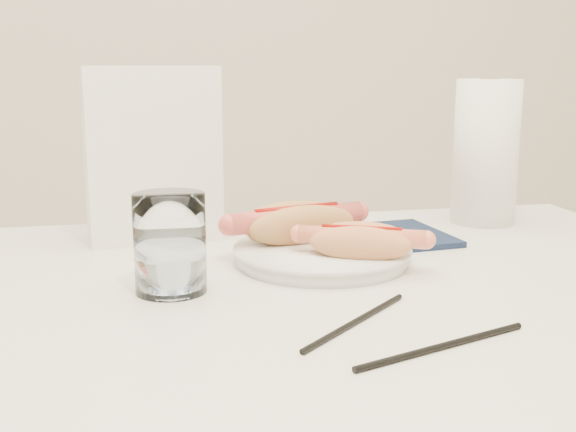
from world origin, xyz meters
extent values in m
cube|color=silver|center=(0.00, 0.00, 0.73)|extent=(1.20, 0.80, 0.04)
cylinder|color=silver|center=(0.54, 0.34, 0.35)|extent=(0.04, 0.04, 0.71)
cylinder|color=white|center=(0.08, 0.09, 0.76)|extent=(0.27, 0.27, 0.02)
ellipsoid|color=tan|center=(0.06, 0.12, 0.80)|extent=(0.16, 0.08, 0.05)
ellipsoid|color=tan|center=(0.05, 0.16, 0.80)|extent=(0.16, 0.08, 0.05)
ellipsoid|color=tan|center=(0.06, 0.14, 0.78)|extent=(0.15, 0.09, 0.03)
cylinder|color=#D6534B|center=(0.06, 0.14, 0.80)|extent=(0.20, 0.08, 0.03)
cylinder|color=#990A05|center=(0.06, 0.14, 0.81)|extent=(0.12, 0.04, 0.01)
ellipsoid|color=#E59259|center=(0.11, 0.03, 0.79)|extent=(0.13, 0.08, 0.04)
ellipsoid|color=#E59259|center=(0.12, 0.06, 0.79)|extent=(0.13, 0.08, 0.04)
ellipsoid|color=#E59259|center=(0.12, 0.05, 0.78)|extent=(0.12, 0.09, 0.02)
cylinder|color=#F17655|center=(0.12, 0.05, 0.80)|extent=(0.16, 0.08, 0.02)
cylinder|color=#990A05|center=(0.12, 0.05, 0.81)|extent=(0.10, 0.05, 0.01)
cylinder|color=white|center=(-0.12, 0.02, 0.81)|extent=(0.08, 0.08, 0.11)
cylinder|color=black|center=(0.06, -0.13, 0.75)|extent=(0.15, 0.14, 0.01)
cylinder|color=black|center=(0.12, -0.21, 0.75)|extent=(0.19, 0.07, 0.01)
cube|color=white|center=(-0.13, 0.29, 0.88)|extent=(0.20, 0.13, 0.25)
cube|color=#111D38|center=(0.21, 0.20, 0.75)|extent=(0.18, 0.18, 0.01)
cylinder|color=white|center=(0.40, 0.28, 0.87)|extent=(0.13, 0.13, 0.23)
camera|label=1|loc=(-0.15, -0.79, 1.01)|focal=44.58mm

